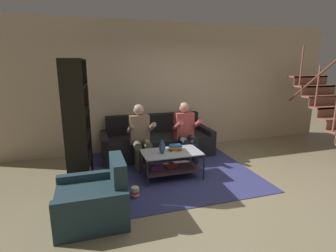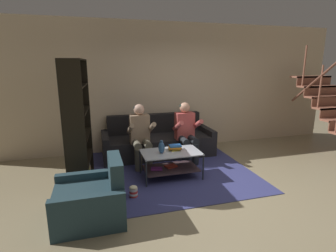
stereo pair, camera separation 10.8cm
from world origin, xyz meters
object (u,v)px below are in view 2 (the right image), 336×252
vase (162,147)px  popcorn_tub (133,191)px  person_seated_right (186,130)px  couch (158,142)px  coffee_table (170,160)px  person_seated_left (141,133)px  bookshelf (76,136)px  book_stack (175,148)px  armchair (92,200)px

vase → popcorn_tub: size_ratio=1.28×
popcorn_tub → person_seated_right: bearing=43.8°
couch → coffee_table: 1.23m
couch → vase: couch is taller
person_seated_left → bookshelf: 1.27m
book_stack → bookshelf: size_ratio=0.13×
person_seated_left → person_seated_right: size_ratio=1.00×
coffee_table → book_stack: bearing=34.3°
couch → coffee_table: (-0.07, -1.23, 0.03)m
person_seated_left → person_seated_right: 0.95m
couch → person_seated_right: bearing=-48.3°
person_seated_left → book_stack: bearing=-51.3°
couch → person_seated_right: 0.80m
person_seated_right → vase: (-0.72, -0.73, -0.08)m
book_stack → popcorn_tub: size_ratio=1.45×
person_seated_right → popcorn_tub: bearing=-136.2°
person_seated_left → armchair: 1.95m
vase → popcorn_tub: 0.91m
person_seated_right → book_stack: size_ratio=4.67×
bookshelf → popcorn_tub: 1.32m
person_seated_left → popcorn_tub: person_seated_left is taller
couch → person_seated_left: (-0.47, -0.53, 0.37)m
vase → couch: bearing=79.1°
couch → bookshelf: bearing=-147.6°
couch → coffee_table: size_ratio=2.33×
popcorn_tub → person_seated_left: bearing=74.4°
coffee_table → book_stack: (0.10, 0.07, 0.21)m
vase → book_stack: (0.27, 0.10, -0.06)m
bookshelf → armchair: 1.30m
coffee_table → armchair: size_ratio=1.19×
person_seated_left → coffee_table: person_seated_left is taller
armchair → popcorn_tub: bearing=34.9°
popcorn_tub → bookshelf: bearing=137.7°
coffee_table → popcorn_tub: 0.95m
vase → bookshelf: size_ratio=0.11×
vase → book_stack: bearing=20.7°
book_stack → armchair: 1.80m
bookshelf → popcorn_tub: bearing=-42.3°
person_seated_right → armchair: bearing=-138.7°
coffee_table → armchair: bearing=-144.5°
person_seated_right → person_seated_left: bearing=180.0°
person_seated_left → vase: person_seated_left is taller
person_seated_right → book_stack: (-0.44, -0.63, -0.14)m
person_seated_left → bookshelf: bearing=-156.4°
vase → book_stack: size_ratio=0.88×
person_seated_left → vase: 0.77m
armchair → person_seated_right: bearing=41.3°
armchair → popcorn_tub: (0.60, 0.42, -0.17)m
couch → armchair: bearing=-122.9°
armchair → person_seated_left: bearing=60.4°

